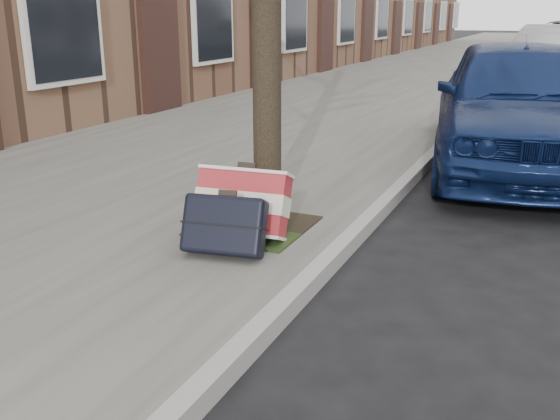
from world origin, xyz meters
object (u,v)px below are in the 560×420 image
at_px(suitcase_navy, 225,225).
at_px(car_near_front, 518,103).
at_px(suitcase_red, 242,203).
at_px(car_near_mid, 553,56).

distance_m(suitcase_navy, car_near_front, 4.34).
height_order(suitcase_red, car_near_mid, car_near_mid).
bearing_deg(suitcase_red, suitcase_navy, -86.29).
distance_m(suitcase_red, suitcase_navy, 0.39).
bearing_deg(suitcase_navy, car_near_front, 59.00).
xyz_separation_m(suitcase_red, suitcase_navy, (0.06, -0.39, -0.04)).
height_order(suitcase_red, car_near_front, car_near_front).
bearing_deg(suitcase_red, car_near_mid, 76.60).
relative_size(suitcase_red, car_near_mid, 0.16).
distance_m(car_near_front, car_near_mid, 9.06).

